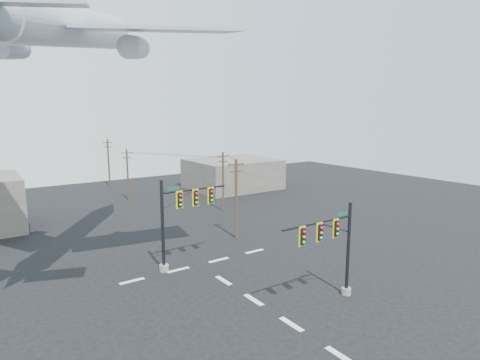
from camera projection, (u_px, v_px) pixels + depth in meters
ground at (291, 324)px, 25.16m from camera, size 120.00×120.00×0.00m
lane_markings at (243, 293)px, 29.49m from camera, size 14.00×21.20×0.01m
signal_mast_near at (334, 248)px, 27.69m from camera, size 6.59×0.76×6.91m
signal_mast_far at (179, 218)px, 33.59m from camera, size 6.39×0.85×7.76m
utility_pole_a at (236, 197)px, 41.61m from camera, size 1.66×0.49×8.38m
utility_pole_b at (223, 181)px, 53.02m from camera, size 1.58×0.50×7.93m
utility_pole_c at (128, 174)px, 59.48m from camera, size 1.54×0.53×7.68m
utility_pole_d at (109, 162)px, 71.01m from camera, size 1.73×0.29×8.35m
power_lines at (164, 153)px, 56.12m from camera, size 9.66×37.59×0.36m
airliner at (72, 28)px, 28.87m from camera, size 21.38×23.57×6.96m
building_right at (232, 174)px, 69.50m from camera, size 14.00×12.00×5.00m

